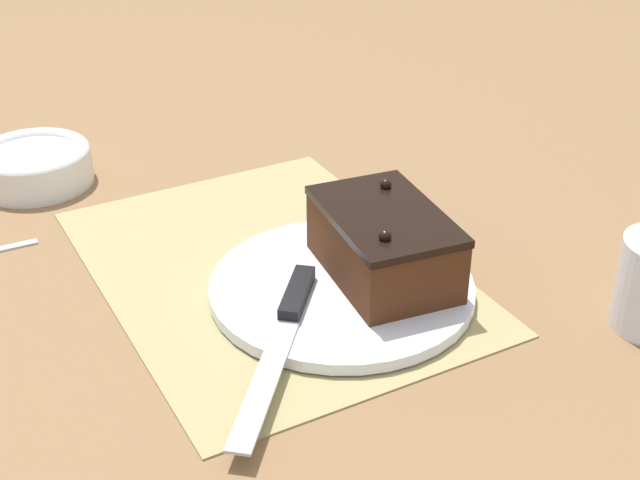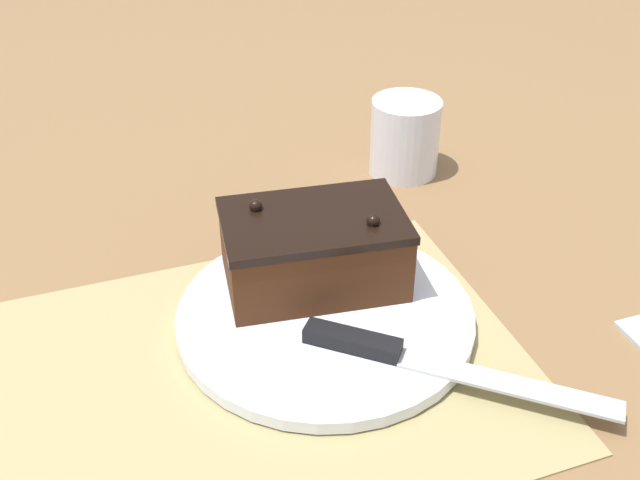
{
  "view_description": "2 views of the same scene",
  "coord_description": "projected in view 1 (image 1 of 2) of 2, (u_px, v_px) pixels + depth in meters",
  "views": [
    {
      "loc": [
        -0.73,
        0.34,
        0.5
      ],
      "look_at": [
        -0.06,
        -0.03,
        0.06
      ],
      "focal_mm": 50.0,
      "sensor_mm": 36.0,
      "label": 1
    },
    {
      "loc": [
        0.1,
        0.44,
        0.44
      ],
      "look_at": [
        -0.08,
        -0.07,
        0.07
      ],
      "focal_mm": 42.0,
      "sensor_mm": 36.0,
      "label": 2
    }
  ],
  "objects": [
    {
      "name": "ground_plane",
      "position": [
        270.0,
        270.0,
        0.94
      ],
      "size": [
        3.0,
        3.0,
        0.0
      ],
      "primitive_type": "plane",
      "color": "olive"
    },
    {
      "name": "chocolate_cake",
      "position": [
        384.0,
        243.0,
        0.89
      ],
      "size": [
        0.18,
        0.12,
        0.08
      ],
      "rotation": [
        0.0,
        0.0,
        -0.12
      ],
      "color": "#472614",
      "rests_on": "cake_plate"
    },
    {
      "name": "cake_plate",
      "position": [
        342.0,
        288.0,
        0.89
      ],
      "size": [
        0.27,
        0.27,
        0.01
      ],
      "color": "white",
      "rests_on": "placemat_woven"
    },
    {
      "name": "placemat_woven",
      "position": [
        270.0,
        268.0,
        0.94
      ],
      "size": [
        0.46,
        0.34,
        0.0
      ],
      "primitive_type": "cube",
      "color": "tan",
      "rests_on": "ground_plane"
    },
    {
      "name": "small_bowl",
      "position": [
        34.0,
        164.0,
        1.11
      ],
      "size": [
        0.14,
        0.14,
        0.05
      ],
      "color": "white",
      "rests_on": "ground_plane"
    },
    {
      "name": "serving_knife",
      "position": [
        287.0,
        321.0,
        0.83
      ],
      "size": [
        0.21,
        0.18,
        0.01
      ],
      "rotation": [
        0.0,
        0.0,
        0.88
      ],
      "color": "black",
      "rests_on": "cake_plate"
    }
  ]
}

